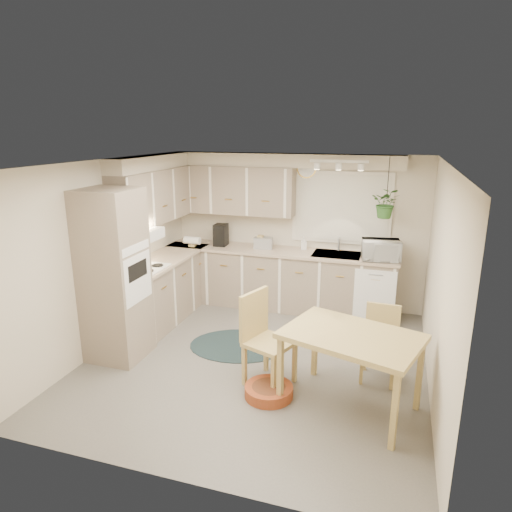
{
  "coord_description": "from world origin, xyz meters",
  "views": [
    {
      "loc": [
        1.52,
        -4.84,
        2.76
      ],
      "look_at": [
        -0.18,
        0.55,
        1.18
      ],
      "focal_mm": 32.0,
      "sensor_mm": 36.0,
      "label": 1
    }
  ],
  "objects_px": {
    "pet_bed": "(269,391)",
    "chair_back": "(380,345)",
    "microwave": "(381,248)",
    "chair_left": "(270,340)",
    "braided_rug": "(239,345)",
    "dining_table": "(349,371)"
  },
  "relations": [
    {
      "from": "microwave",
      "to": "chair_back",
      "type": "bearing_deg",
      "value": -96.16
    },
    {
      "from": "chair_back",
      "to": "braided_rug",
      "type": "bearing_deg",
      "value": -6.85
    },
    {
      "from": "pet_bed",
      "to": "chair_left",
      "type": "bearing_deg",
      "value": 104.13
    },
    {
      "from": "microwave",
      "to": "chair_left",
      "type": "bearing_deg",
      "value": -125.81
    },
    {
      "from": "pet_bed",
      "to": "chair_back",
      "type": "bearing_deg",
      "value": 32.97
    },
    {
      "from": "microwave",
      "to": "dining_table",
      "type": "bearing_deg",
      "value": -103.62
    },
    {
      "from": "chair_back",
      "to": "microwave",
      "type": "xyz_separation_m",
      "value": [
        -0.11,
        1.7,
        0.69
      ]
    },
    {
      "from": "dining_table",
      "to": "chair_back",
      "type": "xyz_separation_m",
      "value": [
        0.26,
        0.64,
        0.02
      ]
    },
    {
      "from": "pet_bed",
      "to": "microwave",
      "type": "distance_m",
      "value": 2.8
    },
    {
      "from": "dining_table",
      "to": "microwave",
      "type": "distance_m",
      "value": 2.46
    },
    {
      "from": "dining_table",
      "to": "braided_rug",
      "type": "relative_size",
      "value": 1.01
    },
    {
      "from": "chair_back",
      "to": "braided_rug",
      "type": "relative_size",
      "value": 0.66
    },
    {
      "from": "chair_left",
      "to": "microwave",
      "type": "distance_m",
      "value": 2.46
    },
    {
      "from": "chair_back",
      "to": "microwave",
      "type": "height_order",
      "value": "microwave"
    },
    {
      "from": "dining_table",
      "to": "microwave",
      "type": "height_order",
      "value": "microwave"
    },
    {
      "from": "dining_table",
      "to": "microwave",
      "type": "relative_size",
      "value": 2.46
    },
    {
      "from": "chair_left",
      "to": "pet_bed",
      "type": "bearing_deg",
      "value": 34.91
    },
    {
      "from": "chair_left",
      "to": "braided_rug",
      "type": "height_order",
      "value": "chair_left"
    },
    {
      "from": "dining_table",
      "to": "pet_bed",
      "type": "height_order",
      "value": "dining_table"
    },
    {
      "from": "chair_left",
      "to": "chair_back",
      "type": "distance_m",
      "value": 1.24
    },
    {
      "from": "chair_left",
      "to": "microwave",
      "type": "bearing_deg",
      "value": 174.99
    },
    {
      "from": "chair_left",
      "to": "pet_bed",
      "type": "height_order",
      "value": "chair_left"
    }
  ]
}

